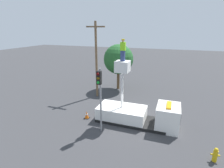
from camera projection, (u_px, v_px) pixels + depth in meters
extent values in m
plane|color=#38383A|center=(131.00, 122.00, 15.52)|extent=(120.00, 120.00, 0.00)
cube|color=black|center=(131.00, 120.00, 15.48)|extent=(6.03, 2.38, 0.24)
cube|color=white|center=(122.00, 114.00, 15.62)|extent=(4.21, 2.32, 1.26)
cube|color=white|center=(168.00, 117.00, 14.25)|extent=(1.82, 2.32, 1.98)
cube|color=black|center=(180.00, 114.00, 13.83)|extent=(0.03, 1.97, 0.79)
cube|color=orange|center=(169.00, 105.00, 13.93)|extent=(0.36, 1.39, 0.14)
cylinder|color=silver|center=(122.00, 89.00, 14.92)|extent=(0.22, 0.22, 3.31)
cube|color=white|center=(123.00, 66.00, 14.31)|extent=(1.11, 1.11, 0.90)
cube|color=navy|center=(123.00, 56.00, 14.05)|extent=(0.34, 0.26, 0.84)
cube|color=#8CEA1E|center=(123.00, 46.00, 13.82)|extent=(0.40, 0.26, 0.66)
sphere|color=tan|center=(123.00, 41.00, 13.68)|extent=(0.23, 0.23, 0.23)
cylinder|color=yellow|center=(123.00, 39.00, 13.66)|extent=(0.26, 0.26, 0.09)
cylinder|color=gray|center=(101.00, 101.00, 13.43)|extent=(0.14, 0.14, 5.14)
cube|color=black|center=(99.00, 78.00, 12.66)|extent=(0.34, 0.28, 1.00)
sphere|color=#490707|center=(98.00, 74.00, 12.40)|extent=(0.22, 0.22, 0.22)
sphere|color=#503C07|center=(98.00, 78.00, 12.49)|extent=(0.22, 0.22, 0.22)
sphere|color=green|center=(98.00, 82.00, 12.59)|extent=(0.22, 0.22, 0.22)
cylinder|color=gold|center=(215.00, 156.00, 10.78)|extent=(0.28, 0.28, 0.77)
sphere|color=gold|center=(216.00, 150.00, 10.64)|extent=(0.24, 0.24, 0.24)
cylinder|color=gold|center=(212.00, 154.00, 10.82)|extent=(0.12, 0.11, 0.11)
cylinder|color=gold|center=(219.00, 156.00, 10.70)|extent=(0.12, 0.11, 0.11)
cube|color=black|center=(87.00, 118.00, 16.10)|extent=(0.46, 0.46, 0.03)
cone|color=orange|center=(87.00, 115.00, 16.00)|extent=(0.38, 0.38, 0.71)
cylinder|color=white|center=(87.00, 114.00, 15.98)|extent=(0.20, 0.20, 0.10)
cylinder|color=brown|center=(118.00, 79.00, 23.58)|extent=(0.36, 0.36, 2.71)
sphere|color=#235B28|center=(118.00, 59.00, 22.75)|extent=(3.87, 3.87, 3.87)
cylinder|color=brown|center=(96.00, 61.00, 20.12)|extent=(0.26, 0.26, 8.68)
cube|color=brown|center=(95.00, 27.00, 18.98)|extent=(2.20, 0.16, 0.16)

